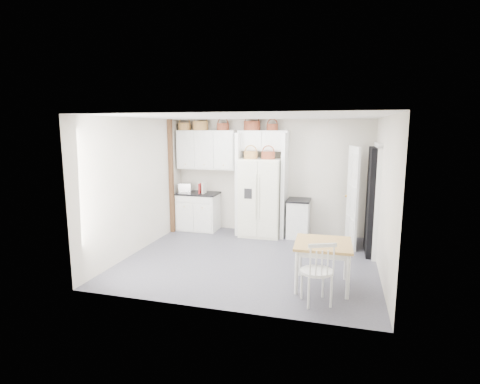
% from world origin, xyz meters
% --- Properties ---
extents(floor, '(4.50, 4.50, 0.00)m').
position_xyz_m(floor, '(0.00, 0.00, 0.00)').
color(floor, '#3F3E4A').
rests_on(floor, ground).
extents(ceiling, '(4.50, 4.50, 0.00)m').
position_xyz_m(ceiling, '(0.00, 0.00, 2.60)').
color(ceiling, white).
rests_on(ceiling, wall_back).
extents(wall_back, '(4.50, 0.00, 4.50)m').
position_xyz_m(wall_back, '(0.00, 2.00, 1.30)').
color(wall_back, beige).
rests_on(wall_back, floor).
extents(wall_left, '(0.00, 4.00, 4.00)m').
position_xyz_m(wall_left, '(-2.25, 0.00, 1.30)').
color(wall_left, beige).
rests_on(wall_left, floor).
extents(wall_right, '(0.00, 4.00, 4.00)m').
position_xyz_m(wall_right, '(2.25, 0.00, 1.30)').
color(wall_right, beige).
rests_on(wall_right, floor).
extents(refrigerator, '(0.90, 0.72, 1.74)m').
position_xyz_m(refrigerator, '(-0.15, 1.64, 0.87)').
color(refrigerator, white).
rests_on(refrigerator, floor).
extents(base_cab_left, '(0.93, 0.59, 0.86)m').
position_xyz_m(base_cab_left, '(-1.69, 1.70, 0.43)').
color(base_cab_left, silver).
rests_on(base_cab_left, floor).
extents(base_cab_right, '(0.46, 0.56, 0.82)m').
position_xyz_m(base_cab_right, '(0.68, 1.70, 0.41)').
color(base_cab_right, silver).
rests_on(base_cab_right, floor).
extents(dining_table, '(0.87, 0.87, 0.70)m').
position_xyz_m(dining_table, '(1.35, -0.87, 0.35)').
color(dining_table, '#A77D2D').
rests_on(dining_table, floor).
extents(windsor_chair, '(0.58, 0.56, 0.93)m').
position_xyz_m(windsor_chair, '(1.30, -1.46, 0.46)').
color(windsor_chair, silver).
rests_on(windsor_chair, floor).
extents(counter_left, '(0.97, 0.62, 0.04)m').
position_xyz_m(counter_left, '(-1.69, 1.70, 0.88)').
color(counter_left, black).
rests_on(counter_left, base_cab_left).
extents(counter_right, '(0.50, 0.59, 0.04)m').
position_xyz_m(counter_right, '(0.68, 1.70, 0.84)').
color(counter_right, black).
rests_on(counter_right, base_cab_right).
extents(toaster, '(0.32, 0.22, 0.21)m').
position_xyz_m(toaster, '(-2.02, 1.71, 1.00)').
color(toaster, silver).
rests_on(toaster, counter_left).
extents(cookbook_red, '(0.04, 0.16, 0.23)m').
position_xyz_m(cookbook_red, '(-1.60, 1.62, 1.01)').
color(cookbook_red, maroon).
rests_on(cookbook_red, counter_left).
extents(cookbook_cream, '(0.06, 0.18, 0.27)m').
position_xyz_m(cookbook_cream, '(-1.51, 1.62, 1.03)').
color(cookbook_cream, beige).
rests_on(cookbook_cream, counter_left).
extents(basket_upper_a, '(0.31, 0.31, 0.17)m').
position_xyz_m(basket_upper_a, '(-2.05, 1.83, 2.44)').
color(basket_upper_a, brown).
rests_on(basket_upper_a, upper_cabinet).
extents(basket_upper_b, '(0.36, 0.36, 0.21)m').
position_xyz_m(basket_upper_b, '(-1.65, 1.83, 2.46)').
color(basket_upper_b, brown).
rests_on(basket_upper_b, upper_cabinet).
extents(basket_upper_c, '(0.28, 0.28, 0.16)m').
position_xyz_m(basket_upper_c, '(-1.10, 1.83, 2.43)').
color(basket_upper_c, brown).
rests_on(basket_upper_c, upper_cabinet).
extents(basket_bridge_a, '(0.37, 0.37, 0.21)m').
position_xyz_m(basket_bridge_a, '(-0.42, 1.83, 2.45)').
color(basket_bridge_a, brown).
rests_on(basket_bridge_a, bridge_cabinet).
extents(basket_bridge_b, '(0.25, 0.25, 0.14)m').
position_xyz_m(basket_bridge_b, '(0.04, 1.83, 2.42)').
color(basket_bridge_b, brown).
rests_on(basket_bridge_b, bridge_cabinet).
extents(basket_fridge_a, '(0.30, 0.30, 0.16)m').
position_xyz_m(basket_fridge_a, '(-0.37, 1.54, 1.82)').
color(basket_fridge_a, brown).
rests_on(basket_fridge_a, refrigerator).
extents(basket_fridge_b, '(0.30, 0.30, 0.16)m').
position_xyz_m(basket_fridge_b, '(0.02, 1.54, 1.82)').
color(basket_fridge_b, brown).
rests_on(basket_fridge_b, refrigerator).
extents(upper_cabinet, '(1.40, 0.34, 0.90)m').
position_xyz_m(upper_cabinet, '(-1.50, 1.83, 1.90)').
color(upper_cabinet, silver).
rests_on(upper_cabinet, wall_back).
extents(bridge_cabinet, '(1.12, 0.34, 0.45)m').
position_xyz_m(bridge_cabinet, '(-0.15, 1.83, 2.12)').
color(bridge_cabinet, silver).
rests_on(bridge_cabinet, wall_back).
extents(fridge_panel_left, '(0.08, 0.60, 2.30)m').
position_xyz_m(fridge_panel_left, '(-0.66, 1.70, 1.15)').
color(fridge_panel_left, silver).
rests_on(fridge_panel_left, floor).
extents(fridge_panel_right, '(0.08, 0.60, 2.30)m').
position_xyz_m(fridge_panel_right, '(0.36, 1.70, 1.15)').
color(fridge_panel_right, silver).
rests_on(fridge_panel_right, floor).
extents(trim_post, '(0.09, 0.09, 2.60)m').
position_xyz_m(trim_post, '(-2.20, 1.35, 1.30)').
color(trim_post, '#381F0F').
rests_on(trim_post, floor).
extents(doorway_void, '(0.18, 0.85, 2.05)m').
position_xyz_m(doorway_void, '(2.16, 1.00, 1.02)').
color(doorway_void, black).
rests_on(doorway_void, floor).
extents(door_slab, '(0.21, 0.79, 2.05)m').
position_xyz_m(door_slab, '(1.80, 1.33, 1.02)').
color(door_slab, white).
rests_on(door_slab, floor).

